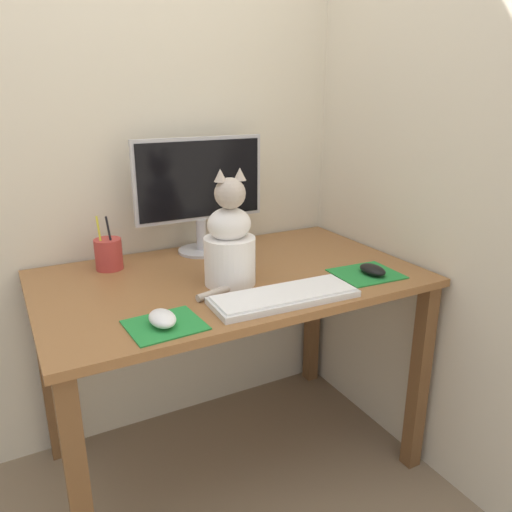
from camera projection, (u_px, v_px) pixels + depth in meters
The scene contains 12 objects.
ground_plane at pixel (233, 458), 1.80m from camera, with size 12.00×12.00×0.00m, color #847056.
wall_back at pixel (179, 95), 1.73m from camera, with size 7.00×0.04×2.50m.
wall_side_right at pixel (392, 95), 1.69m from camera, with size 0.04×7.00×2.50m.
desk at pixel (230, 304), 1.61m from camera, with size 1.18×0.71×0.71m.
monitor at pixel (200, 188), 1.73m from camera, with size 0.47×0.17×0.41m.
keyboard at pixel (284, 296), 1.38m from camera, with size 0.42×0.17×0.02m.
mousepad_left at pixel (165, 325), 1.24m from camera, with size 0.19×0.17×0.00m.
mousepad_right at pixel (366, 274), 1.58m from camera, with size 0.21×0.18×0.00m.
computer_mouse_left at pixel (162, 318), 1.23m from camera, with size 0.06×0.10×0.04m.
computer_mouse_right at pixel (373, 270), 1.57m from camera, with size 0.06×0.10×0.03m.
cat at pixel (230, 243), 1.47m from camera, with size 0.23×0.18×0.35m.
pen_cup at pixel (109, 254), 1.62m from camera, with size 0.09×0.09×0.18m.
Camera 1 is at (-0.62, -1.35, 1.26)m, focal length 35.00 mm.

